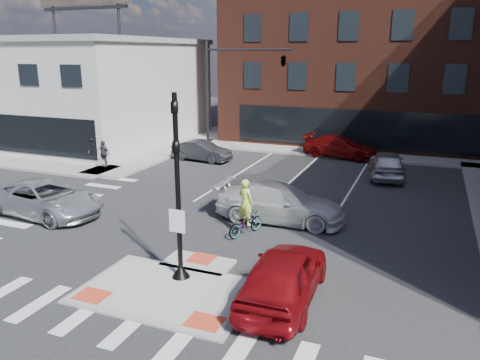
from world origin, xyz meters
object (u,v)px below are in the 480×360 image
at_px(bg_car_dark, 202,151).
at_px(pedestrian_b, 104,154).
at_px(white_pickup, 280,203).
at_px(pedestrian_a, 93,152).
at_px(bg_car_red, 340,147).
at_px(silver_suv, 45,199).
at_px(red_sedan, 284,275).
at_px(bg_car_silver, 387,164).
at_px(cyclist, 246,216).

bearing_deg(bg_car_dark, pedestrian_b, 138.62).
relative_size(white_pickup, pedestrian_a, 3.16).
distance_m(white_pickup, bg_car_red, 13.99).
distance_m(silver_suv, bg_car_dark, 12.80).
bearing_deg(pedestrian_b, red_sedan, -26.04).
relative_size(red_sedan, bg_car_silver, 1.03).
bearing_deg(pedestrian_b, cyclist, -18.87).
distance_m(bg_car_dark, bg_car_red, 9.81).
distance_m(white_pickup, pedestrian_a, 15.00).
bearing_deg(pedestrian_b, white_pickup, -9.83).
relative_size(cyclist, pedestrian_b, 1.41).
bearing_deg(white_pickup, silver_suv, 105.71).
height_order(bg_car_dark, pedestrian_b, pedestrian_b).
bearing_deg(cyclist, bg_car_red, -71.34).
distance_m(silver_suv, cyclist, 9.44).
distance_m(silver_suv, white_pickup, 10.70).
height_order(red_sedan, bg_car_red, red_sedan).
bearing_deg(pedestrian_a, red_sedan, -16.29).
distance_m(cyclist, pedestrian_b, 14.41).
xyz_separation_m(silver_suv, red_sedan, (12.34, -3.26, 0.05)).
xyz_separation_m(cyclist, pedestrian_b, (-12.53, 7.11, 0.19)).
height_order(silver_suv, cyclist, cyclist).
xyz_separation_m(bg_car_dark, pedestrian_a, (-5.59, -4.38, 0.36)).
relative_size(bg_car_silver, pedestrian_a, 2.66).
height_order(silver_suv, bg_car_silver, bg_car_silver).
xyz_separation_m(silver_suv, bg_car_red, (10.29, 17.31, -0.03)).
distance_m(bg_car_red, pedestrian_b, 16.18).
xyz_separation_m(silver_suv, white_pickup, (10.17, 3.32, 0.04)).
bearing_deg(cyclist, bg_car_dark, -34.11).
distance_m(bg_car_red, cyclist, 16.13).
bearing_deg(silver_suv, bg_car_dark, -1.76).
bearing_deg(bg_car_dark, bg_car_red, -55.85).
distance_m(bg_car_dark, pedestrian_a, 7.11).
height_order(bg_car_red, pedestrian_b, pedestrian_b).
height_order(bg_car_dark, cyclist, cyclist).
xyz_separation_m(red_sedan, pedestrian_a, (-16.30, 11.58, 0.21)).
height_order(bg_car_dark, bg_car_red, bg_car_red).
relative_size(silver_suv, white_pickup, 1.00).
height_order(red_sedan, pedestrian_b, pedestrian_b).
relative_size(white_pickup, bg_car_dark, 1.36).
relative_size(bg_car_red, pedestrian_b, 3.14).
xyz_separation_m(red_sedan, bg_car_dark, (-10.72, 15.96, -0.15)).
relative_size(red_sedan, bg_car_dark, 1.17).
relative_size(bg_car_dark, pedestrian_b, 2.50).
bearing_deg(bg_car_red, cyclist, -175.19).
distance_m(bg_car_dark, bg_car_silver, 12.22).
relative_size(bg_car_dark, cyclist, 1.77).
relative_size(white_pickup, pedestrian_b, 3.40).
relative_size(silver_suv, bg_car_dark, 1.35).
relative_size(pedestrian_a, pedestrian_b, 1.08).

